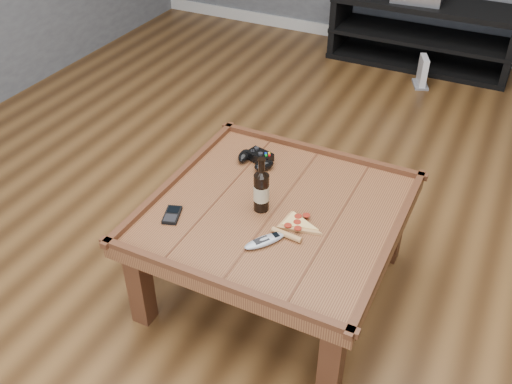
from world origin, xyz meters
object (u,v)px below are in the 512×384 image
at_px(remote_control, 265,241).
at_px(game_console, 422,73).
at_px(pizza_slice, 296,225).
at_px(smartphone, 172,215).
at_px(game_controller, 256,159).
at_px(beer_bottle, 261,189).
at_px(media_console, 422,34).
at_px(coffee_table, 276,220).

distance_m(remote_control, game_console, 2.60).
distance_m(pizza_slice, smartphone, 0.50).
distance_m(game_controller, remote_control, 0.55).
distance_m(beer_bottle, game_console, 2.44).
relative_size(beer_bottle, game_console, 1.10).
bearing_deg(pizza_slice, game_console, 95.73).
bearing_deg(media_console, beer_bottle, -91.14).
bearing_deg(remote_control, pizza_slice, 99.42).
xyz_separation_m(pizza_slice, smartphone, (-0.48, -0.16, -0.00)).
bearing_deg(coffee_table, game_console, 87.14).
height_order(media_console, remote_control, media_console).
xyz_separation_m(pizza_slice, remote_control, (-0.07, -0.14, 0.00)).
height_order(beer_bottle, game_console, beer_bottle).
xyz_separation_m(coffee_table, game_controller, (-0.22, 0.27, 0.08)).
distance_m(coffee_table, remote_control, 0.23).
bearing_deg(game_console, pizza_slice, -112.14).
relative_size(game_controller, game_console, 0.88).
height_order(game_controller, smartphone, game_controller).
distance_m(media_console, remote_control, 2.97).
bearing_deg(smartphone, game_console, 60.72).
relative_size(beer_bottle, remote_control, 1.42).
bearing_deg(media_console, game_console, -73.04).
bearing_deg(coffee_table, media_console, 90.00).
height_order(smartphone, remote_control, remote_control).
relative_size(pizza_slice, remote_control, 1.39).
height_order(pizza_slice, game_console, pizza_slice).
bearing_deg(coffee_table, game_controller, 129.71).
distance_m(media_console, smartphone, 3.01).
bearing_deg(pizza_slice, media_console, 98.13).
distance_m(media_console, game_controller, 2.50).
bearing_deg(smartphone, media_console, 64.27).
bearing_deg(game_controller, smartphone, -90.82).
xyz_separation_m(media_console, pizza_slice, (0.12, -2.82, 0.21)).
xyz_separation_m(coffee_table, game_console, (0.12, 2.36, -0.29)).
bearing_deg(remote_control, smartphone, -142.57).
xyz_separation_m(media_console, game_controller, (-0.22, -2.48, 0.23)).
xyz_separation_m(beer_bottle, game_console, (0.17, 2.39, -0.45)).
relative_size(media_console, pizza_slice, 5.77).
bearing_deg(remote_control, game_console, 123.36).
relative_size(beer_bottle, pizza_slice, 1.02).
relative_size(media_console, smartphone, 11.14).
bearing_deg(smartphone, game_controller, 55.90).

